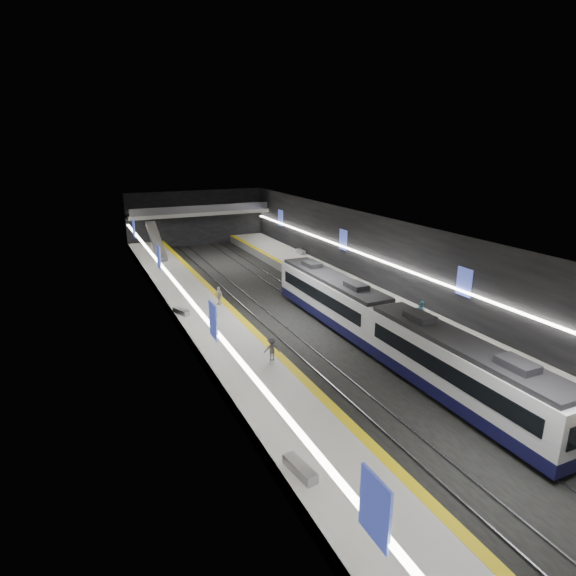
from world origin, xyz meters
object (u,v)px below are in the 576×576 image
train (383,325)px  passenger_left_a (219,296)px  passenger_right_b (422,311)px  escalator (156,241)px  bench_left_far (181,311)px  bench_left_near (300,469)px  passenger_left_b (272,349)px  bench_right_far (301,252)px

train → passenger_left_a: (-8.43, 12.67, -0.37)m
train → passenger_left_a: train is taller
passenger_right_b → escalator: bearing=50.3°
train → bench_left_far: (-12.00, 11.72, -0.98)m
bench_left_near → passenger_left_a: bearing=73.3°
passenger_right_b → passenger_left_b: (-13.71, -1.71, -0.03)m
bench_left_far → bench_right_far: (19.00, 16.03, 0.03)m
escalator → passenger_left_a: (1.57, -21.48, -1.08)m
passenger_left_b → passenger_left_a: bearing=-75.2°
bench_left_far → bench_right_far: bearing=18.3°
passenger_right_b → bench_left_near: bearing=151.6°
bench_left_far → passenger_right_b: (17.17, -9.66, 0.63)m
passenger_left_a → escalator: bearing=162.5°
bench_left_far → passenger_left_b: (3.46, -11.37, 0.59)m
bench_right_far → passenger_right_b: size_ratio=1.19×
train → bench_left_near: 15.85m
train → bench_left_far: 16.80m
bench_left_far → bench_right_far: size_ratio=0.89×
bench_right_far → passenger_left_a: 21.58m
train → escalator: size_ratio=3.76×
escalator → passenger_left_a: bearing=-85.8°
bench_right_far → passenger_left_a: passenger_left_a is taller
passenger_right_b → passenger_left_a: size_ratio=1.03×
passenger_right_b → passenger_left_a: passenger_right_b is taller
bench_left_near → passenger_left_a: 23.47m
train → bench_right_far: size_ratio=14.97×
bench_left_near → bench_right_far: (18.79, 38.30, 0.00)m
bench_right_far → passenger_right_b: 25.76m
bench_left_near → passenger_left_b: bearing=64.9°
escalator → passenger_right_b: size_ratio=4.74×
train → escalator: bearing=106.3°
escalator → bench_left_far: escalator is taller
passenger_left_a → passenger_left_b: bearing=-22.2°
train → bench_left_far: train is taller
escalator → bench_left_far: 22.58m
bench_left_far → passenger_left_a: size_ratio=1.08×
escalator → bench_left_near: size_ratio=4.03×
train → passenger_left_a: size_ratio=18.28×
bench_left_far → escalator: bearing=63.0°
bench_left_near → bench_left_far: bench_left_near is taller
passenger_left_a → bench_left_near: bearing=-29.9°
escalator → bench_right_far: size_ratio=3.99×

